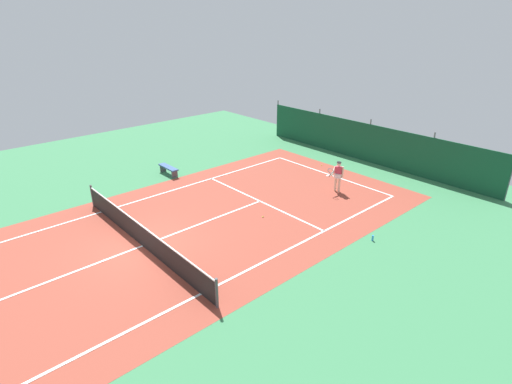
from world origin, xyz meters
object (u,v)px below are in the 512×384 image
tennis_net (141,235)px  tennis_ball_midcourt (263,217)px  tennis_player (338,174)px  water_bottle (373,238)px  tennis_ball_near_player (322,165)px  courtside_bench (168,168)px

tennis_net → tennis_ball_midcourt: (1.39, 5.31, -0.48)m
tennis_player → tennis_ball_midcourt: (-0.37, -4.96, -0.93)m
water_bottle → tennis_ball_near_player: bearing=142.9°
tennis_player → tennis_ball_near_player: size_ratio=24.85×
tennis_player → tennis_ball_near_player: (-3.07, 2.48, -0.93)m
tennis_ball_midcourt → courtside_bench: courtside_bench is taller
tennis_net → courtside_bench: tennis_net is taller
water_bottle → courtside_bench: bearing=-169.2°
tennis_net → courtside_bench: size_ratio=6.33×
tennis_net → tennis_player: tennis_player is taller
tennis_net → tennis_player: bearing=80.3°
tennis_player → tennis_ball_near_player: bearing=-57.2°
tennis_net → tennis_player: size_ratio=6.17×
tennis_net → water_bottle: (5.93, 7.27, -0.39)m
tennis_net → tennis_ball_midcourt: size_ratio=153.33×
tennis_player → tennis_ball_near_player: tennis_player is taller
tennis_net → tennis_ball_midcourt: tennis_net is taller
tennis_ball_midcourt → courtside_bench: 7.72m
courtside_bench → water_bottle: courtside_bench is taller
tennis_player → water_bottle: size_ratio=6.83×
tennis_ball_near_player → courtside_bench: courtside_bench is taller
tennis_player → courtside_bench: size_ratio=1.03×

